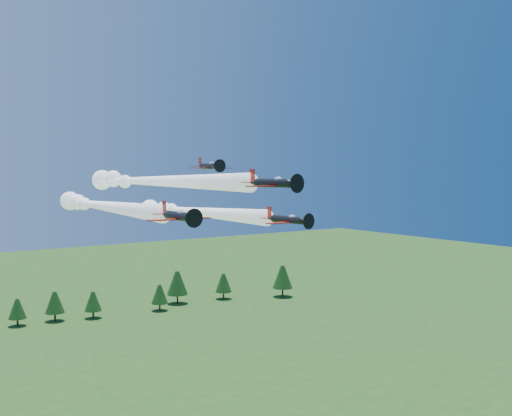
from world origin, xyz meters
TOP-DOWN VIEW (x-y plane):
  - plane_lead at (-3.74, 20.22)m, footprint 10.23×54.15m
  - plane_left at (-8.89, 29.97)m, footprint 8.51×55.02m
  - plane_right at (6.21, 25.20)m, footprint 10.30×44.80m
  - plane_slot at (0.58, 9.12)m, footprint 6.87×7.46m
  - treeline at (-1.68, 111.10)m, footprint 178.37×21.59m

SIDE VIEW (x-z plane):
  - treeline at x=-1.68m, z-range 0.84..12.75m
  - plane_right at x=6.21m, z-range 37.96..41.66m
  - plane_left at x=-8.89m, z-range 39.28..42.98m
  - plane_lead at x=-3.74m, z-range 43.55..47.25m
  - plane_slot at x=0.58m, z-range 46.50..48.91m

